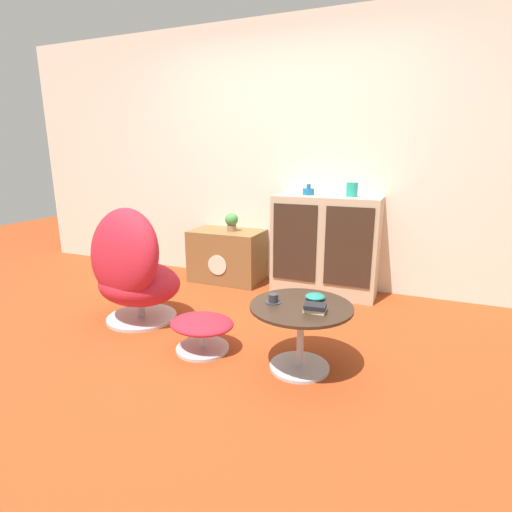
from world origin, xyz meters
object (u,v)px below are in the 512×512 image
(vase_inner_left, at_px, (352,189))
(book_stack, at_px, (315,308))
(tv_console, at_px, (227,256))
(potted_plant, at_px, (232,221))
(vase_leftmost, at_px, (308,191))
(sideboard, at_px, (326,245))
(coffee_table, at_px, (301,325))
(teacup, at_px, (273,299))
(egg_chair, at_px, (132,270))
(bowl, at_px, (315,297))
(ottoman, at_px, (202,328))

(vase_inner_left, bearing_deg, book_stack, -87.29)
(tv_console, distance_m, potted_plant, 0.38)
(vase_leftmost, height_order, vase_inner_left, vase_inner_left)
(sideboard, distance_m, coffee_table, 1.51)
(coffee_table, distance_m, vase_leftmost, 1.68)
(vase_leftmost, bearing_deg, teacup, -82.37)
(sideboard, height_order, egg_chair, egg_chair)
(tv_console, xyz_separation_m, bowl, (1.29, -1.33, 0.18))
(vase_leftmost, distance_m, bowl, 1.52)
(egg_chair, bearing_deg, ottoman, -16.18)
(ottoman, distance_m, potted_plant, 1.64)
(egg_chair, xyz_separation_m, vase_inner_left, (1.48, 1.29, 0.58))
(sideboard, xyz_separation_m, potted_plant, (-0.99, -0.02, 0.17))
(sideboard, xyz_separation_m, egg_chair, (-1.26, -1.29, -0.04))
(sideboard, bearing_deg, tv_console, -179.04)
(tv_console, distance_m, bowl, 1.86)
(ottoman, xyz_separation_m, teacup, (0.53, -0.01, 0.29))
(coffee_table, height_order, potted_plant, potted_plant)
(sideboard, height_order, teacup, sideboard)
(vase_inner_left, distance_m, bowl, 1.47)
(egg_chair, xyz_separation_m, ottoman, (0.75, -0.22, -0.27))
(sideboard, bearing_deg, teacup, -89.45)
(vase_leftmost, height_order, book_stack, vase_leftmost)
(vase_leftmost, height_order, bowl, vase_leftmost)
(vase_inner_left, relative_size, potted_plant, 0.69)
(vase_inner_left, xyz_separation_m, teacup, (-0.20, -1.51, -0.56))
(vase_inner_left, relative_size, bowl, 1.02)
(egg_chair, distance_m, teacup, 1.30)
(coffee_table, relative_size, vase_inner_left, 4.91)
(tv_console, relative_size, egg_chair, 0.78)
(sideboard, bearing_deg, vase_leftmost, 178.82)
(vase_inner_left, distance_m, potted_plant, 1.27)
(vase_leftmost, bearing_deg, tv_console, -178.57)
(ottoman, distance_m, coffee_table, 0.71)
(vase_leftmost, xyz_separation_m, bowl, (0.43, -1.36, -0.54))
(vase_inner_left, xyz_separation_m, bowl, (0.02, -1.36, -0.57))
(potted_plant, bearing_deg, coffee_table, -51.17)
(ottoman, bearing_deg, egg_chair, 163.82)
(sideboard, relative_size, coffee_table, 1.56)
(coffee_table, bearing_deg, tv_console, 130.14)
(sideboard, bearing_deg, bowl, -79.90)
(teacup, bearing_deg, ottoman, 179.25)
(ottoman, bearing_deg, vase_leftmost, 77.94)
(vase_inner_left, relative_size, teacup, 1.32)
(ottoman, relative_size, vase_leftmost, 4.01)
(vase_inner_left, bearing_deg, teacup, -97.66)
(tv_console, height_order, bowl, tv_console)
(tv_console, xyz_separation_m, egg_chair, (-0.21, -1.27, 0.17))
(vase_leftmost, bearing_deg, coffee_table, -75.81)
(vase_inner_left, xyz_separation_m, book_stack, (0.07, -1.56, -0.56))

